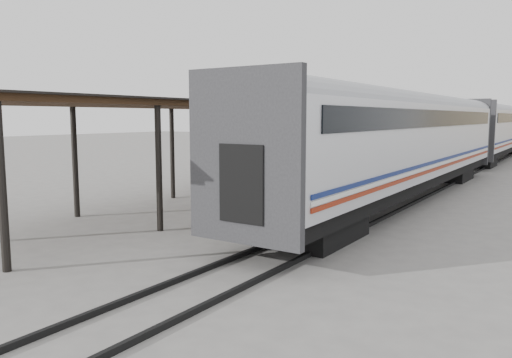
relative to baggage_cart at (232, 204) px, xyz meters
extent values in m
plane|color=slate|center=(0.13, -0.13, -0.65)|extent=(160.00, 160.00, 0.00)
cube|color=silver|center=(3.33, 7.87, 1.95)|extent=(3.00, 24.00, 2.90)
cube|color=#28282B|center=(3.33, -4.03, 1.95)|extent=(3.04, 0.22, 3.50)
cube|color=black|center=(1.81, 7.87, 2.85)|extent=(0.04, 22.08, 0.65)
cube|color=black|center=(3.33, 7.87, 0.25)|extent=(2.55, 23.04, 0.50)
cube|color=silver|center=(3.33, 33.87, 1.95)|extent=(3.00, 24.00, 2.90)
cube|color=#28282B|center=(3.33, 21.97, 1.95)|extent=(3.04, 0.22, 3.50)
cube|color=black|center=(1.81, 33.87, 2.85)|extent=(0.04, 22.08, 0.65)
cube|color=black|center=(3.33, 33.87, 0.25)|extent=(2.55, 23.04, 0.50)
cube|color=black|center=(2.08, -0.63, 1.50)|extent=(0.50, 1.70, 2.00)
imported|color=silver|center=(2.08, -0.63, 1.36)|extent=(0.72, 0.89, 1.72)
cube|color=olive|center=(1.68, -0.78, 0.75)|extent=(0.57, 0.25, 0.42)
cube|color=#422B19|center=(-3.27, 23.87, 3.35)|extent=(4.60, 64.00, 0.18)
cube|color=black|center=(-3.27, 23.87, 3.47)|extent=(4.90, 64.30, 0.06)
cylinder|color=black|center=(-5.32, 23.87, 1.35)|extent=(0.20, 0.20, 4.00)
cylinder|color=black|center=(-5.32, 54.87, 1.35)|extent=(0.20, 0.20, 4.00)
cylinder|color=black|center=(-1.22, -7.13, 1.35)|extent=(0.20, 0.20, 4.00)
cylinder|color=black|center=(-1.22, 23.87, 1.35)|extent=(0.20, 0.20, 4.00)
cylinder|color=black|center=(-1.22, 54.87, 1.35)|extent=(0.20, 0.20, 4.00)
cube|color=black|center=(2.61, 33.87, -0.59)|extent=(0.10, 150.00, 0.12)
cube|color=black|center=(4.05, 33.87, -0.59)|extent=(0.10, 150.00, 0.12)
cube|color=tan|center=(-9.87, 81.87, 2.35)|extent=(12.00, 8.00, 6.00)
cube|color=brown|center=(0.00, 0.00, 0.15)|extent=(1.48, 2.51, 0.12)
cube|color=black|center=(0.00, 0.00, -0.20)|extent=(1.37, 2.40, 0.06)
cylinder|color=black|center=(-0.59, -0.90, -0.45)|extent=(0.12, 0.41, 0.40)
cylinder|color=black|center=(0.41, -0.99, -0.45)|extent=(0.12, 0.41, 0.40)
cylinder|color=black|center=(-0.41, 0.99, -0.45)|extent=(0.12, 0.41, 0.40)
cylinder|color=black|center=(0.59, 0.90, -0.45)|extent=(0.12, 0.41, 0.40)
cube|color=#3B3B3E|center=(-0.21, 0.58, 0.31)|extent=(0.64, 0.50, 0.19)
cube|color=olive|center=(0.34, 0.71, 0.31)|extent=(0.57, 0.44, 0.19)
cube|color=black|center=(-0.33, 0.12, 0.33)|extent=(0.61, 0.43, 0.24)
cube|color=#4E5533|center=(0.30, 0.08, 0.31)|extent=(0.62, 0.51, 0.19)
cube|color=#503820|center=(-0.11, 0.55, 0.54)|extent=(0.66, 0.55, 0.21)
cube|color=olive|center=(-0.29, 0.14, 0.55)|extent=(0.53, 0.41, 0.20)
cube|color=maroon|center=(-2.79, 14.72, -0.03)|extent=(1.33, 1.86, 1.01)
cube|color=maroon|center=(-2.88, 15.16, 0.64)|extent=(1.07, 0.85, 0.39)
cylinder|color=black|center=(-3.11, 14.02, -0.45)|extent=(0.21, 0.42, 0.40)
cylinder|color=black|center=(-2.23, 14.20, -0.45)|extent=(0.21, 0.42, 0.40)
cylinder|color=black|center=(-3.36, 15.23, -0.45)|extent=(0.21, 0.42, 0.40)
cylinder|color=black|center=(-2.48, 15.42, -0.45)|extent=(0.21, 0.42, 0.40)
imported|color=navy|center=(0.25, -0.65, 1.07)|extent=(0.49, 0.67, 1.71)
imported|color=black|center=(-1.29, 11.25, 0.17)|extent=(1.03, 0.69, 1.63)
camera|label=1|loc=(9.78, -13.28, 2.90)|focal=35.00mm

